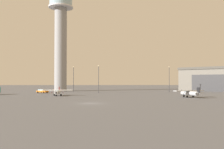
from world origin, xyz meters
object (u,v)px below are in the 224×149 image
Objects in this scene: control_tower at (61,33)px; airplane_white at (58,92)px; light_post_north at (99,77)px; light_post_centre at (74,77)px; car_orange at (42,91)px; airplane_silver at (190,93)px; light_post_west at (169,77)px.

airplane_white is (5.63, -32.99, -23.60)m from control_tower.
light_post_centre reaches higher than light_post_north.
control_tower is at bearing -172.83° from airplane_white.
car_orange is at bearing -154.06° from airplane_white.
control_tower is at bearing 126.74° from light_post_centre.
light_post_north is at bearing 22.05° from airplane_silver.
light_post_west reaches higher than light_post_north.
light_post_north is (17.02, -17.03, -18.98)m from control_tower.
airplane_silver is at bearing -42.16° from light_post_centre.
light_post_north is at bearing -162.11° from light_post_west.
light_post_west is at bearing 17.89° from light_post_north.
airplane_white is 0.97× the size of airplane_silver.
car_orange is at bearing 37.52° from airplane_silver.
airplane_silver is (42.10, -41.11, -23.53)m from control_tower.
airplane_silver is 0.89× the size of light_post_west.
light_post_centre is (1.25, 23.78, 4.67)m from airplane_white.
light_post_west is at bearing -28.50° from airplane_silver.
airplane_silver is at bearing -94.38° from light_post_west.
airplane_white is at bearing 53.33° from airplane_silver.
light_post_centre is at bearing 23.72° from airplane_silver.
airplane_white is at bearing -147.47° from light_post_west.
light_post_centre is at bearing -53.26° from control_tower.
airplane_silver is 47.74m from light_post_centre.
car_orange is 0.45× the size of light_post_centre.
light_post_north is (-25.08, 24.08, 4.55)m from airplane_silver.
control_tower is 29.44m from car_orange.
airplane_white is 46.50m from light_post_west.
light_post_north is (11.39, 15.96, 4.63)m from airplane_white.
light_post_west is (44.63, -8.11, -18.89)m from control_tower.
car_orange is (-3.24, -16.63, -24.08)m from control_tower.
control_tower is 22.15m from light_post_centre.
light_post_west is 1.02× the size of light_post_north.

